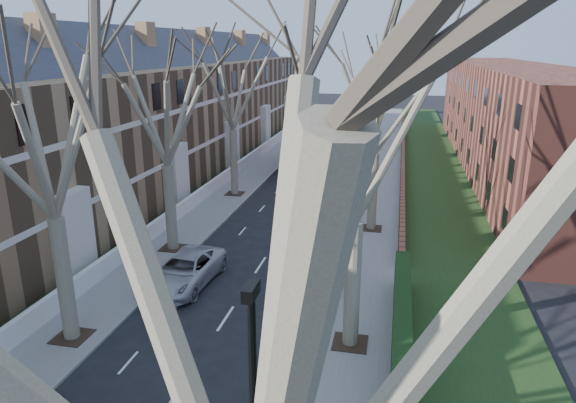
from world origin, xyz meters
The scene contains 17 objects.
pavement_left centered at (-6.00, 39.00, 0.06)m, with size 3.00×102.00×0.12m, color slate.
pavement_right centered at (6.00, 39.00, 0.06)m, with size 3.00×102.00×0.12m, color slate.
terrace_left centered at (-13.65, 31.00, 5.53)m, with size 9.70×78.00×13.60m.
flats_right centered at (17.46, 43.00, 4.98)m, with size 13.97×54.00×10.00m.
front_wall_left centered at (-7.65, 31.00, 0.62)m, with size 0.30×78.00×1.00m.
grass_verge_right centered at (10.50, 39.00, 0.15)m, with size 6.00×102.00×0.06m.
tree_left_mid centered at (-5.70, 6.00, 9.56)m, with size 10.50×10.50×14.71m.
tree_left_far centered at (-5.70, 16.00, 9.24)m, with size 10.15×10.15×14.22m.
tree_left_dist centered at (-5.70, 28.00, 9.56)m, with size 10.50×10.50×14.71m.
tree_right_near centered at (5.70, -6.00, 9.86)m, with size 10.85×10.85×15.20m.
tree_right_mid centered at (5.70, 8.00, 9.56)m, with size 10.50×10.50×14.71m.
tree_right_far centered at (5.70, 22.00, 9.24)m, with size 10.15×10.15×14.22m.
double_decker_bus centered at (-1.86, 38.59, 2.29)m, with size 3.43×11.31×4.66m.
car_left_far centered at (-3.11, 11.82, 0.79)m, with size 2.63×5.70×1.59m, color #AEADB2.
car_right_near centered at (3.70, 15.25, 0.78)m, with size 2.19×5.39×1.57m, color #16194E.
car_right_mid centered at (3.66, 25.22, 0.65)m, with size 1.54×3.82×1.30m, color gray.
car_right_far centered at (3.70, 30.66, 0.69)m, with size 1.46×4.18×1.38m, color black.
Camera 1 is at (7.11, -10.48, 11.82)m, focal length 32.00 mm.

